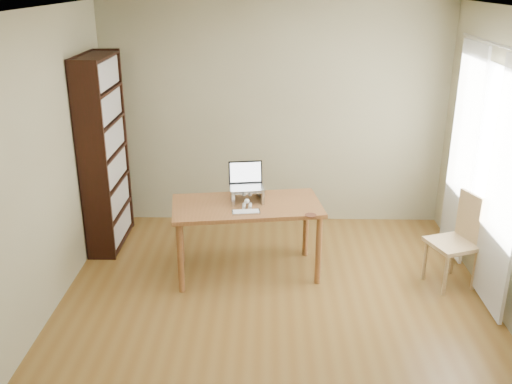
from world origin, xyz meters
name	(u,v)px	position (x,y,z in m)	size (l,w,h in m)	color
room	(281,181)	(0.03, 0.01, 1.30)	(4.04, 4.54, 2.64)	brown
bookshelf	(104,153)	(-1.83, 1.55, 1.05)	(0.30, 0.90, 2.10)	black
curtains	(482,167)	(1.92, 0.80, 1.17)	(0.03, 1.90, 2.25)	silver
desk	(247,213)	(-0.28, 0.87, 0.66)	(1.54, 0.92, 0.75)	brown
laptop_stand	(247,193)	(-0.28, 0.95, 0.83)	(0.32, 0.25, 0.13)	silver
laptop	(247,181)	(-0.28, 1.01, 0.94)	(0.37, 0.32, 0.24)	silver
keyboard	(246,212)	(-0.27, 0.65, 0.76)	(0.28, 0.15, 0.02)	silver
coaster	(311,215)	(0.33, 0.60, 0.75)	(0.11, 0.11, 0.01)	#552D1D
cat	(248,193)	(-0.27, 0.98, 0.82)	(0.26, 0.49, 0.16)	#403B32
chair	(460,238)	(1.77, 0.68, 0.49)	(0.52, 0.52, 0.92)	tan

